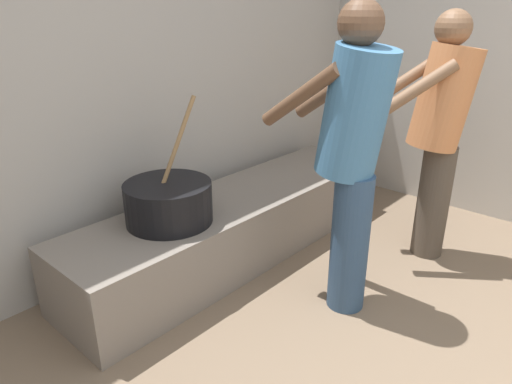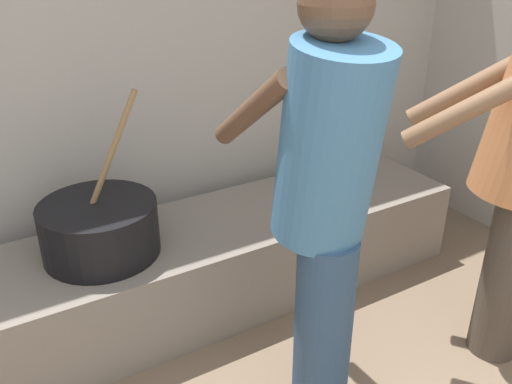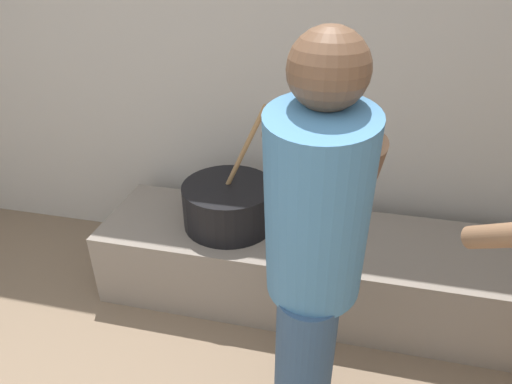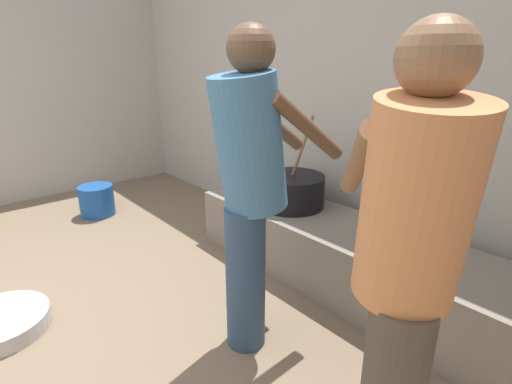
{
  "view_description": "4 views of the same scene",
  "coord_description": "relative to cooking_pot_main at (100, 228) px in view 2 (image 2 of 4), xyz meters",
  "views": [
    {
      "loc": [
        -1.17,
        0.2,
        1.53
      ],
      "look_at": [
        0.42,
        1.62,
        0.67
      ],
      "focal_mm": 32.2,
      "sensor_mm": 36.0,
      "label": 1
    },
    {
      "loc": [
        -0.21,
        0.1,
        1.64
      ],
      "look_at": [
        0.74,
        1.69,
        0.75
      ],
      "focal_mm": 38.21,
      "sensor_mm": 36.0,
      "label": 2
    },
    {
      "loc": [
        0.82,
        0.2,
        1.74
      ],
      "look_at": [
        0.46,
        1.79,
        0.81
      ],
      "focal_mm": 31.19,
      "sensor_mm": 36.0,
      "label": 3
    },
    {
      "loc": [
        2.04,
        0.2,
        1.41
      ],
      "look_at": [
        0.59,
        1.47,
        0.75
      ],
      "focal_mm": 26.73,
      "sensor_mm": 36.0,
      "label": 4
    }
  ],
  "objects": [
    {
      "name": "hearth_ledge",
      "position": [
        0.55,
        -0.01,
        -0.32
      ],
      "size": [
        2.43,
        0.6,
        0.42
      ],
      "primitive_type": "cube",
      "color": "slate",
      "rests_on": "ground_plane"
    },
    {
      "name": "cooking_pot_main",
      "position": [
        0.0,
        0.0,
        0.0
      ],
      "size": [
        0.48,
        0.48,
        0.68
      ],
      "color": "black",
      "rests_on": "hearth_ledge"
    },
    {
      "name": "cook_in_blue_shirt",
      "position": [
        0.51,
        -0.82,
        0.36
      ],
      "size": [
        0.36,
        0.67,
        1.57
      ],
      "color": "navy",
      "rests_on": "ground_plane"
    }
  ]
}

